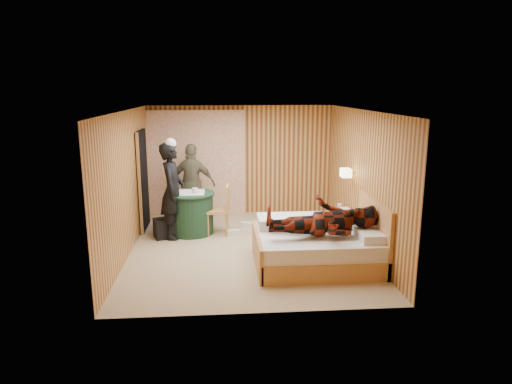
{
  "coord_description": "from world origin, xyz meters",
  "views": [
    {
      "loc": [
        -0.46,
        -7.94,
        2.87
      ],
      "look_at": [
        0.17,
        0.03,
        1.05
      ],
      "focal_mm": 32.0,
      "sensor_mm": 36.0,
      "label": 1
    }
  ],
  "objects": [
    {
      "name": "book_upper",
      "position": [
        1.88,
        0.49,
        0.57
      ],
      "size": [
        0.18,
        0.24,
        0.02
      ],
      "primitive_type": "imported",
      "rotation": [
        0.0,
        0.0,
        0.07
      ],
      "color": "white",
      "rests_on": "nightstand"
    },
    {
      "name": "woman_standing",
      "position": [
        -1.4,
        0.75,
        0.94
      ],
      "size": [
        0.49,
        0.71,
        1.88
      ],
      "primitive_type": "imported",
      "rotation": [
        0.0,
        0.0,
        1.51
      ],
      "color": "black",
      "rests_on": "floor"
    },
    {
      "name": "nightstand",
      "position": [
        1.88,
        0.54,
        0.28
      ],
      "size": [
        0.42,
        0.56,
        0.54
      ],
      "color": "tan",
      "rests_on": "floor"
    },
    {
      "name": "man_at_table",
      "position": [
        -1.08,
        1.8,
        0.86
      ],
      "size": [
        1.08,
        0.65,
        1.72
      ],
      "primitive_type": "imported",
      "rotation": [
        0.0,
        0.0,
        2.9
      ],
      "color": "brown",
      "rests_on": "floor"
    },
    {
      "name": "wall_lamp",
      "position": [
        1.92,
        0.45,
        1.3
      ],
      "size": [
        0.26,
        0.24,
        0.16
      ],
      "color": "gold",
      "rests_on": "wall_right"
    },
    {
      "name": "floor",
      "position": [
        0.0,
        0.0,
        0.0
      ],
      "size": [
        4.2,
        5.0,
        0.01
      ],
      "primitive_type": "cube",
      "color": "tan",
      "rests_on": "ground"
    },
    {
      "name": "chair_far",
      "position": [
        -1.08,
        1.74,
        0.54
      ],
      "size": [
        0.45,
        0.45,
        0.93
      ],
      "rotation": [
        0.0,
        0.0,
        0.06
      ],
      "color": "tan",
      "rests_on": "floor"
    },
    {
      "name": "wall_left",
      "position": [
        -2.1,
        0.0,
        1.25
      ],
      "size": [
        0.02,
        5.0,
        2.5
      ],
      "primitive_type": "cube",
      "color": "tan",
      "rests_on": "floor"
    },
    {
      "name": "sneaker_right",
      "position": [
        0.09,
        1.23,
        0.06
      ],
      "size": [
        0.3,
        0.22,
        0.13
      ],
      "primitive_type": "cube",
      "rotation": [
        0.0,
        0.0,
        -0.42
      ],
      "color": "white",
      "rests_on": "floor"
    },
    {
      "name": "cup_nightstand",
      "position": [
        1.88,
        0.67,
        0.59
      ],
      "size": [
        0.1,
        0.1,
        0.09
      ],
      "primitive_type": "imported",
      "rotation": [
        0.0,
        0.0,
        0.05
      ],
      "color": "white",
      "rests_on": "nightstand"
    },
    {
      "name": "curtain",
      "position": [
        -1.0,
        2.43,
        1.2
      ],
      "size": [
        2.2,
        0.08,
        2.4
      ],
      "primitive_type": "cube",
      "color": "#EEE8CF",
      "rests_on": "floor"
    },
    {
      "name": "doorway",
      "position": [
        -2.06,
        1.4,
        1.02
      ],
      "size": [
        0.06,
        0.9,
        2.05
      ],
      "primitive_type": "cube",
      "color": "black",
      "rests_on": "floor"
    },
    {
      "name": "cup_table",
      "position": [
        -0.98,
        0.94,
        0.9
      ],
      "size": [
        0.15,
        0.15,
        0.1
      ],
      "primitive_type": "imported",
      "rotation": [
        0.0,
        0.0,
        0.24
      ],
      "color": "white",
      "rests_on": "round_table"
    },
    {
      "name": "sneaker_left",
      "position": [
        -0.23,
        0.78,
        0.06
      ],
      "size": [
        0.26,
        0.13,
        0.11
      ],
      "primitive_type": "cube",
      "rotation": [
        0.0,
        0.0,
        0.1
      ],
      "color": "white",
      "rests_on": "floor"
    },
    {
      "name": "book_lower",
      "position": [
        1.88,
        0.49,
        0.55
      ],
      "size": [
        0.25,
        0.28,
        0.02
      ],
      "primitive_type": "imported",
      "rotation": [
        0.0,
        0.0,
        0.52
      ],
      "color": "white",
      "rests_on": "nightstand"
    },
    {
      "name": "wall_right",
      "position": [
        2.1,
        0.0,
        1.25
      ],
      "size": [
        0.02,
        5.0,
        2.5
      ],
      "primitive_type": "cube",
      "color": "tan",
      "rests_on": "floor"
    },
    {
      "name": "ceiling",
      "position": [
        0.0,
        0.0,
        2.5
      ],
      "size": [
        4.2,
        5.0,
        0.01
      ],
      "primitive_type": "cube",
      "color": "white",
      "rests_on": "wall_back"
    },
    {
      "name": "chair_near",
      "position": [
        -0.45,
        0.89,
        0.58
      ],
      "size": [
        0.49,
        0.49,
        1.01
      ],
      "rotation": [
        0.0,
        0.0,
        -1.64
      ],
      "color": "tan",
      "rests_on": "floor"
    },
    {
      "name": "round_table",
      "position": [
        -1.08,
        0.99,
        0.43
      ],
      "size": [
        0.96,
        0.96,
        0.85
      ],
      "color": "#1C3D23",
      "rests_on": "floor"
    },
    {
      "name": "bed",
      "position": [
        1.12,
        -0.87,
        0.31
      ],
      "size": [
        2.01,
        1.58,
        1.09
      ],
      "color": "tan",
      "rests_on": "floor"
    },
    {
      "name": "wall_back",
      "position": [
        0.0,
        2.5,
        1.25
      ],
      "size": [
        4.2,
        0.02,
        2.5
      ],
      "primitive_type": "cube",
      "color": "tan",
      "rests_on": "floor"
    },
    {
      "name": "man_on_bed",
      "position": [
        1.15,
        -1.1,
        0.97
      ],
      "size": [
        0.86,
        0.67,
        1.77
      ],
      "primitive_type": "imported",
      "rotation": [
        0.0,
        1.57,
        0.0
      ],
      "color": "#641809",
      "rests_on": "bed"
    },
    {
      "name": "duffel_bag",
      "position": [
        -1.45,
        0.79,
        0.19
      ],
      "size": [
        0.75,
        0.56,
        0.38
      ],
      "primitive_type": "cube",
      "rotation": [
        0.0,
        0.0,
        0.35
      ],
      "color": "black",
      "rests_on": "floor"
    }
  ]
}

